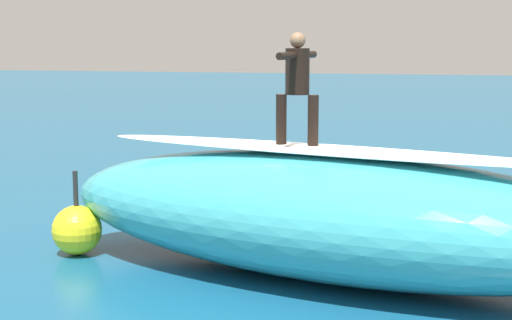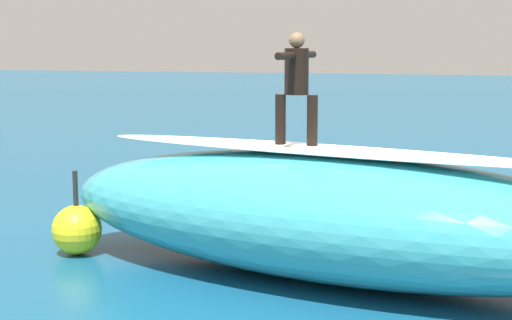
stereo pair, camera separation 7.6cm
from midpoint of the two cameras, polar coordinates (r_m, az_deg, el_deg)
name	(u,v)px [view 1 (the left image)]	position (r m, az deg, el deg)	size (l,w,h in m)	color
ground_plane	(345,244)	(12.27, 6.16, -5.94)	(120.00, 120.00, 0.00)	#145175
wave_crest	(331,216)	(10.42, 5.12, -3.95)	(7.98, 2.65, 1.62)	teal
wave_foam_lip	(332,150)	(10.27, 5.19, 0.69)	(6.78, 0.93, 0.08)	white
surfboard_riding	(297,148)	(10.47, 2.71, 0.87)	(1.98, 0.55, 0.08)	#EAE5C6
surfer_riding	(297,80)	(10.38, 2.75, 5.71)	(0.57, 1.37, 1.45)	black
surfboard_paddling	(226,212)	(14.21, -2.31, -3.73)	(2.25, 0.57, 0.07)	yellow
surfer_paddling	(233,203)	(14.14, -1.82, -3.10)	(1.67, 0.30, 0.30)	black
buoy_marker	(77,230)	(11.82, -12.78, -4.85)	(0.72, 0.72, 1.22)	yellow
foam_patch_near	(268,254)	(11.31, 0.67, -6.70)	(0.89, 0.85, 0.17)	white
foam_patch_mid	(497,224)	(13.68, 16.59, -4.38)	(0.65, 0.55, 0.16)	white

